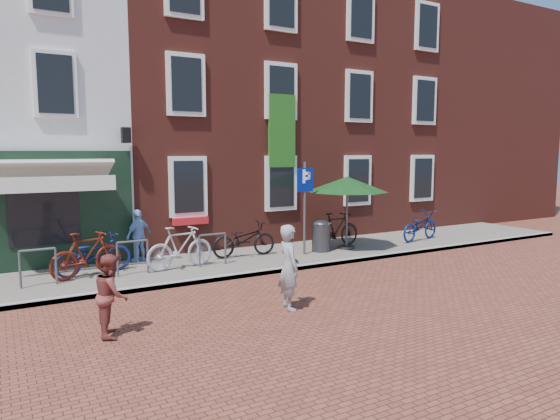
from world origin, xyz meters
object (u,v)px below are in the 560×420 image
woman (289,267)px  bicycle_6 (420,226)px  litter_bin (321,234)px  parasol (347,181)px  parking_sign (305,194)px  boy (111,295)px  bicycle_4 (244,239)px  bicycle_1 (87,254)px  bicycle_3 (180,247)px  bicycle_5 (336,230)px  bicycle_2 (94,254)px  cafe_person (139,235)px

woman → bicycle_6: size_ratio=0.90×
litter_bin → woman: bearing=-131.2°
woman → litter_bin: bearing=-31.2°
parasol → woman: 5.88m
parking_sign → bicycle_6: (4.45, 0.02, -1.23)m
boy → bicycle_4: size_ratio=0.74×
litter_bin → parasol: bearing=-2.3°
boy → bicycle_1: boy is taller
bicycle_3 → bicycle_6: size_ratio=0.97×
woman → bicycle_3: (-0.86, 3.82, -0.18)m
boy → bicycle_5: size_ratio=0.76×
bicycle_3 → bicycle_4: (1.97, 0.48, -0.05)m
bicycle_2 → bicycle_6: bearing=-105.0°
bicycle_2 → bicycle_4: same height
bicycle_5 → bicycle_6: bearing=-103.7°
parasol → bicycle_6: size_ratio=1.33×
bicycle_4 → bicycle_6: 6.08m
woman → bicycle_2: bearing=43.3°
bicycle_3 → litter_bin: bearing=-97.7°
woman → bicycle_4: woman is taller
woman → bicycle_4: 4.45m
bicycle_3 → bicycle_6: (8.03, -0.08, -0.05)m
cafe_person → bicycle_2: cafe_person is taller
parasol → woman: size_ratio=1.48×
parasol → bicycle_3: parasol is taller
parking_sign → bicycle_6: bearing=0.3°
boy → cafe_person: (1.66, 4.86, 0.12)m
bicycle_4 → parasol: bearing=-95.1°
parking_sign → cafe_person: (-4.26, 1.41, -1.01)m
woman → cafe_person: bearing=26.7°
bicycle_4 → parking_sign: bearing=-106.6°
woman → bicycle_3: bearing=22.6°
cafe_person → bicycle_6: 8.82m
cafe_person → bicycle_5: cafe_person is taller
parking_sign → bicycle_3: parking_sign is taller
bicycle_1 → bicycle_5: same height
bicycle_1 → bicycle_6: bearing=-110.9°
bicycle_3 → parasol: bearing=-98.2°
parasol → cafe_person: parasol is taller
woman → bicycle_5: size_ratio=0.92×
parking_sign → bicycle_2: bearing=174.2°
boy → woman: bearing=-84.0°
bicycle_2 → bicycle_6: same height
bicycle_3 → bicycle_4: 2.03m
parasol → woman: bearing=-138.1°
litter_bin → woman: 5.14m
bicycle_3 → boy: bearing=138.4°
boy → bicycle_3: size_ratio=0.76×
bicycle_6 → bicycle_3: bearing=77.3°
litter_bin → bicycle_5: bearing=22.3°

